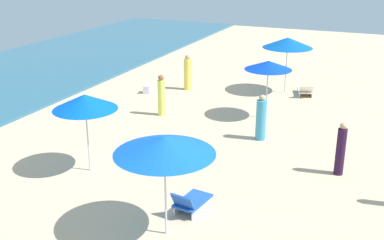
# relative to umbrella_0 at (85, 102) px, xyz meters

# --- Properties ---
(umbrella_0) EXTENTS (1.97, 1.97, 2.49)m
(umbrella_0) POSITION_rel_umbrella_0_xyz_m (0.00, 0.00, 0.00)
(umbrella_0) COLOR silver
(umbrella_0) RESTS_ON ground_plane
(umbrella_2) EXTENTS (2.35, 2.35, 2.66)m
(umbrella_2) POSITION_rel_umbrella_0_xyz_m (10.97, -3.63, 0.17)
(umbrella_2) COLOR silver
(umbrella_2) RESTS_ON ground_plane
(lounge_chair_2_0) EXTENTS (1.51, 1.01, 0.63)m
(lounge_chair_2_0) POSITION_rel_umbrella_0_xyz_m (10.89, -4.63, -2.01)
(lounge_chair_2_0) COLOR silver
(lounge_chair_2_0) RESTS_ON ground_plane
(umbrella_3) EXTENTS (1.90, 1.90, 2.38)m
(umbrella_3) POSITION_rel_umbrella_0_xyz_m (7.03, -3.76, -0.05)
(umbrella_3) COLOR silver
(umbrella_3) RESTS_ON ground_plane
(umbrella_4) EXTENTS (2.39, 2.39, 2.56)m
(umbrella_4) POSITION_rel_umbrella_0_xyz_m (-2.23, -3.77, 0.09)
(umbrella_4) COLOR silver
(umbrella_4) RESTS_ON ground_plane
(lounge_chair_4_0) EXTENTS (1.26, 0.79, 0.69)m
(lounge_chair_4_0) POSITION_rel_umbrella_0_xyz_m (-1.02, -3.91, -1.99)
(lounge_chair_4_0) COLOR silver
(lounge_chair_4_0) RESTS_ON ground_plane
(beachgoer_0) EXTENTS (0.40, 0.40, 1.69)m
(beachgoer_0) POSITION_rel_umbrella_0_xyz_m (2.82, -7.20, -1.45)
(beachgoer_0) COLOR #2B1432
(beachgoer_0) RESTS_ON ground_plane
(beachgoer_2) EXTENTS (0.43, 0.43, 1.73)m
(beachgoer_2) POSITION_rel_umbrella_0_xyz_m (5.63, 0.32, -1.42)
(beachgoer_2) COLOR #E0E659
(beachgoer_2) RESTS_ON ground_plane
(beachgoer_3) EXTENTS (0.48, 0.48, 1.74)m
(beachgoer_3) POSITION_rel_umbrella_0_xyz_m (9.58, 0.88, -1.44)
(beachgoer_3) COLOR #F2DD53
(beachgoer_3) RESTS_ON ground_plane
(beachgoer_4) EXTENTS (0.49, 0.49, 1.69)m
(beachgoer_4) POSITION_rel_umbrella_0_xyz_m (4.64, -4.20, -1.47)
(beachgoer_4) COLOR #3E9BC1
(beachgoer_4) RESTS_ON ground_plane
(cooler_box_0) EXTENTS (0.51, 0.41, 0.39)m
(cooler_box_0) POSITION_rel_umbrella_0_xyz_m (8.22, 2.41, -2.06)
(cooler_box_0) COLOR white
(cooler_box_0) RESTS_ON ground_plane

